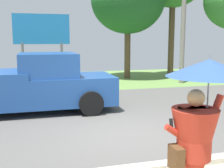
# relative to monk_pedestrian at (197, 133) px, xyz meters

# --- Properties ---
(ground_plane) EXTENTS (40.00, 22.00, 0.20)m
(ground_plane) POSITION_rel_monk_pedestrian_xyz_m (0.17, 6.32, -1.18)
(ground_plane) COLOR #565451
(monk_pedestrian) EXTENTS (1.11, 1.08, 2.13)m
(monk_pedestrian) POSITION_rel_monk_pedestrian_xyz_m (0.00, 0.00, 0.00)
(monk_pedestrian) COLOR #B22D1E
(monk_pedestrian) RESTS_ON ground_plane
(pickup_truck) EXTENTS (5.20, 2.28, 1.88)m
(pickup_truck) POSITION_rel_monk_pedestrian_xyz_m (-2.02, 6.30, -0.26)
(pickup_truck) COLOR #1E478C
(pickup_truck) RESTS_ON ground_plane
(utility_pole) EXTENTS (1.80, 0.24, 7.67)m
(utility_pole) POSITION_rel_monk_pedestrian_xyz_m (5.61, 10.55, 2.88)
(utility_pole) COLOR gray
(utility_pole) RESTS_ON ground_plane
(roadside_billboard) EXTENTS (2.60, 0.12, 3.50)m
(roadside_billboard) POSITION_rel_monk_pedestrian_xyz_m (-1.60, 10.85, 1.41)
(roadside_billboard) COLOR slate
(roadside_billboard) RESTS_ON ground_plane
(tree_center_back) EXTENTS (4.31, 4.31, 6.57)m
(tree_center_back) POSITION_rel_monk_pedestrian_xyz_m (3.41, 13.17, 3.46)
(tree_center_back) COLOR brown
(tree_center_back) RESTS_ON ground_plane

